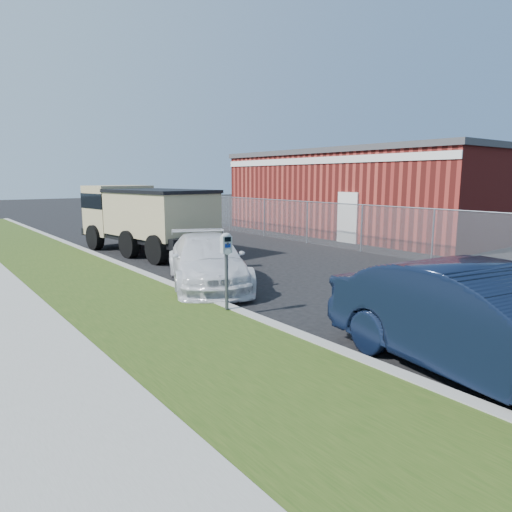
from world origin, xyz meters
TOP-DOWN VIEW (x-y plane):
  - ground at (0.00, 0.00)m, footprint 120.00×120.00m
  - streetside at (-5.57, 2.00)m, footprint 6.12×50.00m
  - chainlink_fence at (6.00, 7.00)m, footprint 0.06×30.06m
  - brick_building at (12.00, 8.00)m, footprint 9.20×14.20m
  - parking_meter at (-2.78, 0.18)m, footprint 0.23×0.17m
  - white_wagon at (-1.64, 2.85)m, footprint 3.53×4.90m
  - navy_sedan at (-1.58, -4.46)m, footprint 2.34×5.03m
  - dump_truck at (-0.64, 9.02)m, footprint 3.25×6.65m

SIDE VIEW (x-z plane):
  - ground at x=0.00m, z-range 0.00..0.00m
  - streetside at x=-5.57m, z-range -0.01..0.14m
  - white_wagon at x=-1.64m, z-range 0.00..1.32m
  - navy_sedan at x=-1.58m, z-range 0.00..1.59m
  - chainlink_fence at x=6.00m, z-range -13.74..16.26m
  - parking_meter at x=-2.78m, z-range 0.50..2.08m
  - dump_truck at x=-0.64m, z-range 0.16..2.66m
  - brick_building at x=12.00m, z-range 0.04..4.21m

